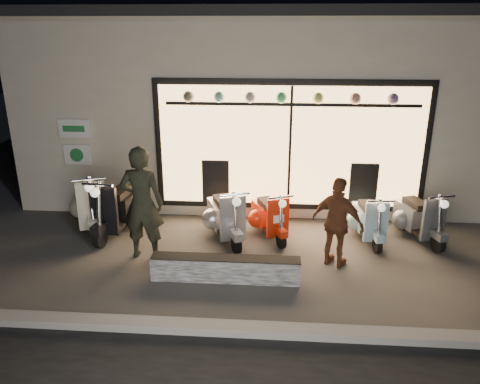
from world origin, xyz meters
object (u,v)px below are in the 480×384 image
object	(u,v)px
scooter_red	(268,215)
man	(142,203)
graffiti_barrier	(226,269)
woman	(338,223)
scooter_silver	(225,215)

from	to	relation	value
scooter_red	man	size ratio (longest dim) A/B	0.65
graffiti_barrier	man	world-z (taller)	man
graffiti_barrier	woman	world-z (taller)	woman
man	woman	bearing A→B (deg)	-179.51
woman	scooter_red	bearing A→B (deg)	-13.78
scooter_silver	woman	bearing A→B (deg)	-49.18
scooter_red	woman	size ratio (longest dim) A/B	0.84
man	woman	distance (m)	3.29
scooter_red	man	distance (m)	2.49
scooter_silver	woman	xyz separation A→B (m)	(1.98, -1.03, 0.35)
graffiti_barrier	man	xyz separation A→B (m)	(-1.48, 0.70, 0.80)
graffiti_barrier	man	distance (m)	1.83
scooter_silver	man	world-z (taller)	man
man	graffiti_barrier	bearing A→B (deg)	156.18
graffiti_barrier	scooter_red	bearing A→B (deg)	70.95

